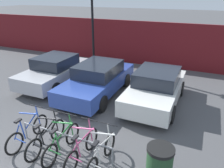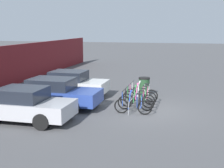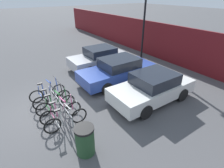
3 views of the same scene
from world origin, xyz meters
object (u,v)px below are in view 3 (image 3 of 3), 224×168
bicycle_black (52,99)px  lamp_post (145,9)px  bicycle_pink (61,112)px  bicycle_white (66,120)px  car_blue (118,70)px  bicycle_green (56,104)px  bicycle_blue (48,93)px  bike_rack (59,101)px  car_white (152,87)px  trash_bin (85,140)px  car_silver (99,58)px

bicycle_black → lamp_post: size_ratio=0.26×
bicycle_pink → bicycle_white: size_ratio=1.00×
bicycle_pink → car_blue: bearing=113.2°
bicycle_black → bicycle_green: same height
bicycle_blue → bicycle_black: (0.68, 0.00, 0.00)m
bike_rack → car_white: 4.27m
car_white → trash_bin: 4.15m
bicycle_pink → bicycle_green: bearing=-178.4°
lamp_post → bicycle_blue: bearing=-75.3°
car_silver → lamp_post: lamp_post is taller
bicycle_green → trash_bin: (2.67, 0.07, 0.14)m
bicycle_white → car_silver: size_ratio=0.43×
bicycle_green → lamp_post: 9.21m
bicycle_pink → car_white: 4.22m
trash_bin → bicycle_blue: bearing=-179.0°
bicycle_green → car_blue: (-0.91, 3.93, 0.31)m
car_silver → bicycle_white: bearing=-42.1°
bicycle_pink → lamp_post: size_ratio=0.26×
car_blue → trash_bin: bearing=-47.1°
lamp_post → car_white: bearing=-38.2°
bike_rack → bicycle_blue: (-1.21, -0.15, -0.10)m
bicycle_pink → car_blue: car_blue is taller
bicycle_white → car_blue: 4.48m
bicycle_black → car_blue: size_ratio=0.38×
car_blue → car_white: same height
bicycle_blue → car_silver: car_silver is taller
bicycle_black → car_silver: 5.00m
bicycle_black → bicycle_pink: (1.18, 0.00, 0.00)m
bicycle_blue → bicycle_green: (1.21, 0.00, 0.00)m
car_silver → car_blue: bearing=-4.5°
bike_rack → lamp_post: bearing=112.9°
bicycle_blue → bicycle_black: same height
bicycle_blue → bicycle_green: bearing=1.8°
bike_rack → bicycle_white: size_ratio=1.74×
bicycle_blue → car_white: (2.84, 4.09, 0.31)m
bicycle_blue → bicycle_white: bearing=1.8°
bicycle_black → bicycle_blue: bearing=176.2°
trash_bin → bike_rack: bearing=178.3°
bicycle_white → car_white: bearing=85.5°
lamp_post → trash_bin: (5.98, -7.90, -3.07)m
bike_rack → bicycle_white: 1.23m
car_silver → bike_rack: bearing=-49.9°
bicycle_pink → bicycle_white: 0.57m
car_white → car_silver: bearing=179.6°
bicycle_white → bicycle_pink: bearing=-178.7°
car_blue → bicycle_green: bearing=-76.9°
bicycle_green → trash_bin: 2.68m
car_blue → lamp_post: bearing=120.6°
bicycle_pink → car_white: (0.98, 4.09, 0.31)m
bicycle_pink → bike_rack: bearing=168.6°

